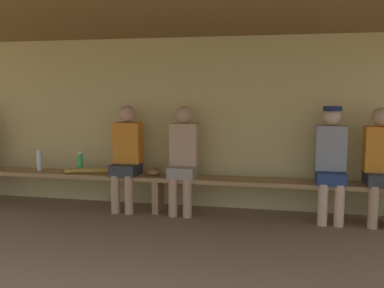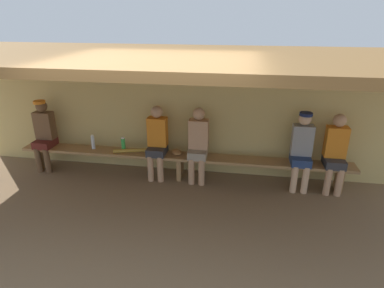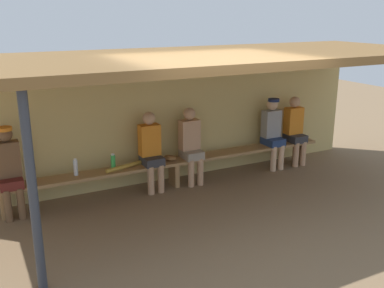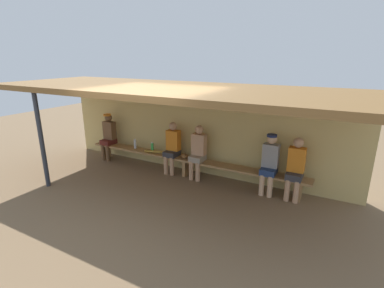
# 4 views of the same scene
# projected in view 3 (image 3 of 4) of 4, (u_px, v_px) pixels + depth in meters

# --- Properties ---
(ground_plane) EXTENTS (24.00, 24.00, 0.00)m
(ground_plane) POSITION_uv_depth(u_px,v_px,m) (219.00, 221.00, 6.42)
(ground_plane) COLOR brown
(back_wall) EXTENTS (8.00, 0.20, 2.20)m
(back_wall) POSITION_uv_depth(u_px,v_px,m) (163.00, 118.00, 7.82)
(back_wall) COLOR tan
(back_wall) RESTS_ON ground
(dugout_roof) EXTENTS (8.00, 2.80, 0.12)m
(dugout_roof) POSITION_uv_depth(u_px,v_px,m) (197.00, 58.00, 6.38)
(dugout_roof) COLOR brown
(dugout_roof) RESTS_ON back_wall
(support_post) EXTENTS (0.10, 0.10, 2.20)m
(support_post) POSITION_uv_depth(u_px,v_px,m) (33.00, 196.00, 4.52)
(support_post) COLOR #2D333D
(support_post) RESTS_ON ground
(bench) EXTENTS (6.00, 0.36, 0.46)m
(bench) POSITION_uv_depth(u_px,v_px,m) (174.00, 164.00, 7.63)
(bench) COLOR #9E7547
(bench) RESTS_ON ground
(player_near_post) EXTENTS (0.34, 0.42, 1.34)m
(player_near_post) POSITION_uv_depth(u_px,v_px,m) (9.00, 168.00, 6.39)
(player_near_post) COLOR #591E19
(player_near_post) RESTS_ON ground
(player_leftmost) EXTENTS (0.34, 0.42, 1.34)m
(player_leftmost) POSITION_uv_depth(u_px,v_px,m) (273.00, 130.00, 8.44)
(player_leftmost) COLOR navy
(player_leftmost) RESTS_ON ground
(player_rightmost) EXTENTS (0.34, 0.42, 1.34)m
(player_rightmost) POSITION_uv_depth(u_px,v_px,m) (151.00, 148.00, 7.36)
(player_rightmost) COLOR #333338
(player_rightmost) RESTS_ON ground
(player_in_blue) EXTENTS (0.34, 0.42, 1.34)m
(player_in_blue) POSITION_uv_depth(u_px,v_px,m) (191.00, 143.00, 7.68)
(player_in_blue) COLOR gray
(player_in_blue) RESTS_ON ground
(player_in_red) EXTENTS (0.34, 0.42, 1.34)m
(player_in_red) POSITION_uv_depth(u_px,v_px,m) (295.00, 128.00, 8.68)
(player_in_red) COLOR #333338
(player_in_red) RESTS_ON ground
(water_bottle_clear) EXTENTS (0.07, 0.07, 0.27)m
(water_bottle_clear) POSITION_uv_depth(u_px,v_px,m) (113.00, 162.00, 7.13)
(water_bottle_clear) COLOR green
(water_bottle_clear) RESTS_ON bench
(water_bottle_blue) EXTENTS (0.07, 0.07, 0.27)m
(water_bottle_blue) POSITION_uv_depth(u_px,v_px,m) (76.00, 167.00, 6.88)
(water_bottle_blue) COLOR silver
(water_bottle_blue) RESTS_ON bench
(baseball_glove_dark_brown) EXTENTS (0.27, 0.29, 0.09)m
(baseball_glove_dark_brown) POSITION_uv_depth(u_px,v_px,m) (170.00, 158.00, 7.59)
(baseball_glove_dark_brown) COLOR olive
(baseball_glove_dark_brown) RESTS_ON bench
(baseball_bat) EXTENTS (0.78, 0.28, 0.07)m
(baseball_bat) POSITION_uv_depth(u_px,v_px,m) (128.00, 166.00, 7.24)
(baseball_bat) COLOR #B28C33
(baseball_bat) RESTS_ON bench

